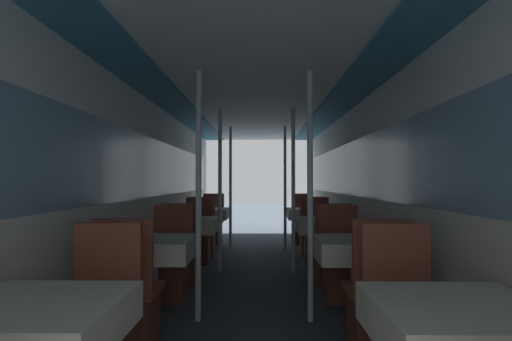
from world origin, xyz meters
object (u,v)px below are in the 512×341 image
(chair_right_far_2, at_px, (317,243))
(support_pole_right_3, at_px, (285,187))
(dining_table_left_1, at_px, (153,251))
(chair_right_far_1, at_px, (341,271))
(chair_left_far_1, at_px, (170,270))
(chair_left_near_2, at_px, (181,259))
(support_pole_left_2, at_px, (220,190))
(support_pole_right_2, at_px, (293,190))
(dining_table_left_2, at_px, (190,226))
(support_pole_right_1, at_px, (310,195))
(support_pole_left_1, at_px, (198,195))
(chair_left_near_3, at_px, (203,237))
(chair_right_far_3, at_px, (304,228))
(dining_table_right_3, at_px, (307,215))
(dining_table_right_0, at_px, (460,329))
(chair_right_near_3, at_px, (312,237))
(support_pole_left_3, at_px, (230,187))
(chair_right_near_1, at_px, (377,311))
(dining_table_right_2, at_px, (323,227))
(chair_left_far_2, at_px, (198,243))
(chair_right_near_2, at_px, (331,260))
(chair_left_near_1, at_px, (130,310))
(chair_left_far_3, at_px, (213,228))
(dining_table_left_0, at_px, (36,327))
(dining_table_left_3, at_px, (208,215))

(chair_right_far_2, height_order, support_pole_right_3, support_pole_right_3)
(dining_table_left_1, xyz_separation_m, chair_right_far_1, (1.74, 0.61, -0.31))
(chair_left_far_1, xyz_separation_m, chair_left_near_2, (0.00, 0.57, 0.00))
(support_pole_left_2, height_order, support_pole_right_2, same)
(dining_table_left_2, xyz_separation_m, support_pole_right_1, (1.35, -1.79, 0.48))
(support_pole_left_1, xyz_separation_m, chair_right_far_2, (1.35, 2.41, -0.79))
(chair_left_near_3, relative_size, chair_right_far_2, 1.00)
(support_pole_right_3, bearing_deg, chair_right_far_3, 57.78)
(chair_left_near_3, distance_m, dining_table_right_3, 1.87)
(dining_table_right_0, distance_m, chair_right_near_3, 4.78)
(support_pole_left_3, relative_size, dining_table_right_3, 3.06)
(chair_right_near_1, distance_m, chair_right_far_2, 3.02)
(support_pole_right_1, bearing_deg, chair_right_far_3, 84.73)
(dining_table_right_2, height_order, chair_right_far_3, chair_right_far_3)
(chair_left_far_2, relative_size, chair_right_near_3, 1.00)
(support_pole_right_1, distance_m, chair_right_near_2, 1.47)
(support_pole_left_3, xyz_separation_m, chair_right_far_2, (1.35, -1.18, -0.79))
(dining_table_left_1, height_order, chair_left_near_1, chair_left_near_1)
(chair_left_near_3, bearing_deg, chair_left_near_1, -90.00)
(chair_right_far_3, bearing_deg, support_pole_left_3, 24.47)
(support_pole_left_2, distance_m, dining_table_right_3, 2.30)
(chair_right_far_1, bearing_deg, chair_left_far_2, -45.91)
(chair_left_near_1, distance_m, chair_left_near_2, 1.79)
(chair_left_near_1, height_order, chair_right_far_1, same)
(chair_left_far_3, distance_m, dining_table_right_3, 1.87)
(chair_left_far_2, height_order, support_pole_right_2, support_pole_right_2)
(support_pole_right_1, bearing_deg, support_pole_right_3, 90.00)
(chair_left_far_2, height_order, chair_right_far_3, same)
(chair_left_near_1, relative_size, chair_right_far_3, 1.00)
(dining_table_left_2, height_order, chair_right_far_2, chair_right_far_2)
(chair_right_near_2, height_order, support_pole_right_3, support_pole_right_3)
(dining_table_left_1, height_order, chair_left_far_1, chair_left_far_1)
(dining_table_left_0, distance_m, support_pole_left_1, 1.90)
(chair_left_far_2, relative_size, chair_left_near_3, 1.00)
(support_pole_right_1, bearing_deg, support_pole_left_1, 180.00)
(dining_table_right_2, xyz_separation_m, dining_table_right_3, (0.00, 1.79, 0.00))
(chair_left_near_2, bearing_deg, chair_left_near_3, 90.00)
(chair_right_near_1, bearing_deg, dining_table_right_2, 90.00)
(support_pole_left_1, bearing_deg, dining_table_right_2, 53.03)
(support_pole_right_1, xyz_separation_m, chair_right_near_3, (0.39, 2.97, -0.79))
(chair_right_near_1, xyz_separation_m, chair_right_far_2, (0.00, 3.02, 0.00))
(chair_right_near_2, height_order, dining_table_right_3, chair_right_near_2)
(chair_right_near_1, relative_size, support_pole_right_3, 0.44)
(chair_right_near_1, bearing_deg, chair_left_far_1, 144.73)
(chair_right_near_3, bearing_deg, support_pole_left_2, -138.86)
(dining_table_left_2, bearing_deg, dining_table_left_1, -90.00)
(support_pole_right_2, xyz_separation_m, dining_table_right_3, (0.39, 1.79, -0.48))
(chair_left_far_2, bearing_deg, dining_table_left_3, -90.00)
(chair_left_near_2, height_order, dining_table_right_0, chair_left_near_2)
(support_pole_right_2, distance_m, dining_table_right_3, 1.90)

